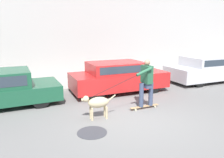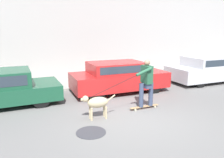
# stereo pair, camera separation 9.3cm
# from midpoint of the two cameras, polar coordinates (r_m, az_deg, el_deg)

# --- Properties ---
(ground_plane) EXTENTS (36.00, 36.00, 0.00)m
(ground_plane) POSITION_cam_midpoint_polar(r_m,az_deg,el_deg) (6.75, 6.68, -10.18)
(ground_plane) COLOR slate
(back_wall) EXTENTS (32.00, 0.30, 5.01)m
(back_wall) POSITION_cam_midpoint_polar(r_m,az_deg,el_deg) (12.30, -8.34, 11.93)
(back_wall) COLOR #B2ADA8
(back_wall) RESTS_ON ground_plane
(sidewalk_curb) EXTENTS (30.00, 2.46, 0.10)m
(sidewalk_curb) POSITION_cam_midpoint_polar(r_m,az_deg,el_deg) (11.24, -6.14, -0.67)
(sidewalk_curb) COLOR gray
(sidewalk_curb) RESTS_ON ground_plane
(parked_car_1) EXTENTS (4.09, 1.76, 1.31)m
(parked_car_1) POSITION_cam_midpoint_polar(r_m,az_deg,el_deg) (9.35, 2.03, 0.50)
(parked_car_1) COLOR black
(parked_car_1) RESTS_ON ground_plane
(parked_car_2) EXTENTS (4.51, 1.87, 1.30)m
(parked_car_2) POSITION_cam_midpoint_polar(r_m,az_deg,el_deg) (12.43, 24.35, 2.29)
(parked_car_2) COLOR black
(parked_car_2) RESTS_ON ground_plane
(dog) EXTENTS (1.06, 0.37, 0.75)m
(dog) POSITION_cam_midpoint_polar(r_m,az_deg,el_deg) (6.53, -3.55, -6.26)
(dog) COLOR tan
(dog) RESTS_ON ground_plane
(skateboarder) EXTENTS (2.65, 0.62, 1.67)m
(skateboarder) POSITION_cam_midpoint_polar(r_m,az_deg,el_deg) (7.34, 9.27, -0.63)
(skateboarder) COLOR beige
(skateboarder) RESTS_ON ground_plane
(manhole_cover) EXTENTS (0.78, 0.78, 0.01)m
(manhole_cover) POSITION_cam_midpoint_polar(r_m,az_deg,el_deg) (5.86, -5.03, -13.72)
(manhole_cover) COLOR #38383D
(manhole_cover) RESTS_ON ground_plane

